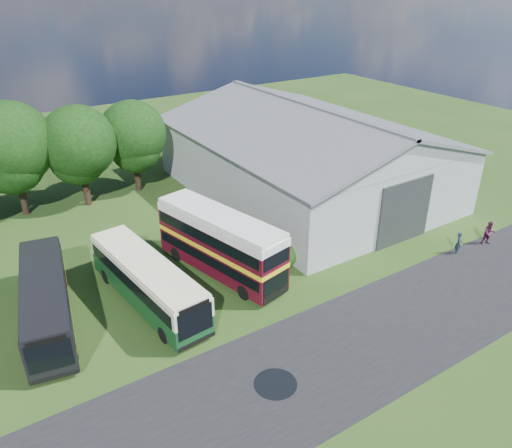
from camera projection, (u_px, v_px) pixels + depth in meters
ground at (267, 340)px, 27.89m from camera, size 120.00×120.00×0.00m
asphalt_road at (343, 351)px, 27.10m from camera, size 60.00×8.00×0.02m
puddle at (275, 384)px, 24.92m from camera, size 2.20×2.20×0.01m
storage_shed at (305, 148)px, 45.27m from camera, size 18.80×24.80×8.15m
tree_mid at (11, 144)px, 39.80m from camera, size 6.80×6.80×9.60m
tree_right_a at (79, 142)px, 41.70m from camera, size 6.26×6.26×8.83m
tree_right_b at (133, 134)px, 44.84m from camera, size 5.98×5.98×8.45m
shrub_front at (285, 265)px, 35.10m from camera, size 1.70×1.70×1.70m
shrub_mid at (269, 253)px, 36.60m from camera, size 1.60×1.60×1.60m
shrub_back at (254, 242)px, 38.10m from camera, size 1.80×1.80×1.80m
bus_green_single at (147, 281)px, 30.34m from camera, size 3.62×11.05×2.99m
bus_maroon_double at (220, 244)px, 33.32m from camera, size 4.77×10.50×4.38m
bus_dark_single at (46, 300)px, 28.61m from camera, size 4.31×10.96×2.95m
visitor_a at (459, 243)px, 36.15m from camera, size 0.74×0.69×1.70m
visitor_b at (489, 233)px, 37.34m from camera, size 1.13×1.04×1.86m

